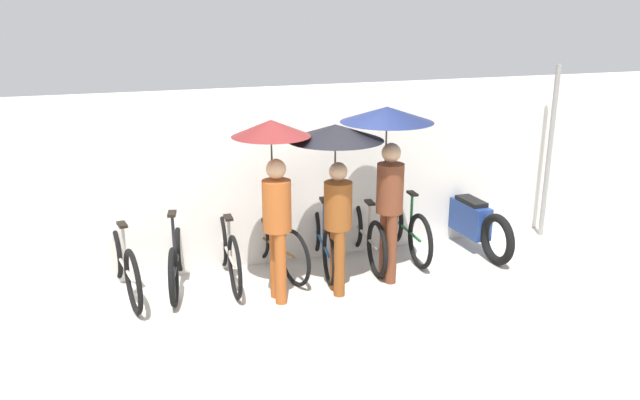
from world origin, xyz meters
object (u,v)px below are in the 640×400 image
pedestrian_leading (274,167)px  parked_bicycle_2 (227,250)px  parked_bicycle_6 (406,228)px  parked_bicycle_0 (123,263)px  parked_bicycle_1 (177,258)px  parked_bicycle_4 (321,239)px  pedestrian_center (336,159)px  motorcycle (470,221)px  parked_bicycle_5 (365,233)px  parked_bicycle_3 (274,243)px  pedestrian_trailing (388,143)px

pedestrian_leading → parked_bicycle_2: bearing=119.7°
parked_bicycle_6 → parked_bicycle_0: bearing=95.2°
parked_bicycle_1 → parked_bicycle_4: bearing=-78.9°
parked_bicycle_6 → parked_bicycle_1: bearing=95.2°
parked_bicycle_0 → parked_bicycle_1: size_ratio=1.09×
pedestrian_leading → pedestrian_center: 0.72m
parked_bicycle_0 → motorcycle: (4.60, -0.03, 0.00)m
pedestrian_leading → pedestrian_center: bearing=-4.6°
parked_bicycle_4 → motorcycle: parked_bicycle_4 is taller
parked_bicycle_5 → parked_bicycle_6: (0.61, 0.02, 0.00)m
parked_bicycle_2 → pedestrian_center: 1.79m
parked_bicycle_3 → motorcycle: (2.78, -0.09, 0.01)m
parked_bicycle_2 → pedestrian_trailing: size_ratio=0.83×
parked_bicycle_0 → parked_bicycle_3: parked_bicycle_0 is taller
parked_bicycle_4 → pedestrian_center: 1.40m
parked_bicycle_3 → parked_bicycle_4: bearing=-108.5°
parked_bicycle_0 → parked_bicycle_6: 3.64m
parked_bicycle_3 → parked_bicycle_6: bearing=-104.3°
parked_bicycle_0 → parked_bicycle_5: 3.04m
parked_bicycle_6 → parked_bicycle_4: bearing=96.0°
parked_bicycle_4 → parked_bicycle_5: parked_bicycle_5 is taller
parked_bicycle_6 → pedestrian_leading: pedestrian_leading is taller
parked_bicycle_0 → pedestrian_center: (2.36, -0.69, 1.21)m
parked_bicycle_1 → pedestrian_trailing: bearing=-92.1°
parked_bicycle_2 → motorcycle: bearing=-88.4°
pedestrian_trailing → motorcycle: size_ratio=1.08×
parked_bicycle_5 → pedestrian_leading: (-1.39, -0.69, 1.17)m
parked_bicycle_0 → parked_bicycle_3: (1.82, 0.06, -0.01)m
parked_bicycle_1 → pedestrian_trailing: pedestrian_trailing is taller
parked_bicycle_2 → pedestrian_trailing: (1.83, -0.55, 1.31)m
parked_bicycle_1 → pedestrian_center: bearing=-100.6°
parked_bicycle_5 → pedestrian_leading: bearing=122.4°
parked_bicycle_5 → parked_bicycle_6: bearing=-81.8°
parked_bicycle_3 → parked_bicycle_4: (0.61, -0.05, -0.00)m
parked_bicycle_1 → parked_bicycle_6: parked_bicycle_6 is taller
parked_bicycle_0 → parked_bicycle_4: parked_bicycle_0 is taller
parked_bicycle_3 → pedestrian_trailing: (1.23, -0.63, 1.33)m
parked_bicycle_0 → parked_bicycle_2: bearing=-99.1°
pedestrian_leading → motorcycle: size_ratio=1.05×
pedestrian_trailing → parked_bicycle_6: bearing=44.1°
pedestrian_trailing → parked_bicycle_4: bearing=135.8°
parked_bicycle_1 → parked_bicycle_3: (1.21, 0.05, 0.02)m
parked_bicycle_3 → pedestrian_center: 1.53m
pedestrian_leading → pedestrian_trailing: bearing=1.0°
parked_bicycle_2 → motorcycle: parked_bicycle_2 is taller
parked_bicycle_5 → motorcycle: (1.56, -0.05, 0.01)m
parked_bicycle_0 → parked_bicycle_6: bearing=-98.0°
parked_bicycle_4 → parked_bicycle_2: bearing=100.5°
parked_bicycle_6 → pedestrian_center: bearing=124.1°
parked_bicycle_6 → motorcycle: bearing=-89.3°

